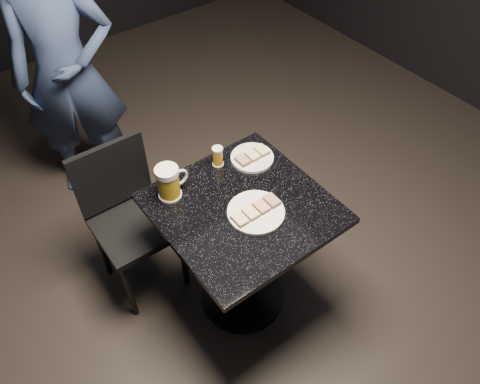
{
  "coord_description": "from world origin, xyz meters",
  "views": [
    {
      "loc": [
        -0.8,
        -1.04,
        2.25
      ],
      "look_at": [
        0.0,
        0.02,
        0.82
      ],
      "focal_mm": 35.0,
      "sensor_mm": 36.0,
      "label": 1
    }
  ],
  "objects_px": {
    "plate_large": "(256,212)",
    "plate_small": "(252,158)",
    "beer_tumbler": "(218,156)",
    "patron": "(67,74)",
    "table": "(243,240)",
    "beer_mug": "(169,182)",
    "chair": "(128,213)"
  },
  "relations": [
    {
      "from": "plate_small",
      "to": "beer_tumbler",
      "type": "bearing_deg",
      "value": 155.49
    },
    {
      "from": "plate_large",
      "to": "beer_tumbler",
      "type": "relative_size",
      "value": 2.48
    },
    {
      "from": "plate_small",
      "to": "beer_tumbler",
      "type": "distance_m",
      "value": 0.17
    },
    {
      "from": "plate_large",
      "to": "table",
      "type": "xyz_separation_m",
      "value": [
        -0.02,
        0.07,
        -0.25
      ]
    },
    {
      "from": "patron",
      "to": "table",
      "type": "relative_size",
      "value": 2.16
    },
    {
      "from": "plate_small",
      "to": "table",
      "type": "bearing_deg",
      "value": -135.74
    },
    {
      "from": "patron",
      "to": "chair",
      "type": "bearing_deg",
      "value": -75.33
    },
    {
      "from": "beer_tumbler",
      "to": "patron",
      "type": "bearing_deg",
      "value": 105.48
    },
    {
      "from": "beer_tumbler",
      "to": "chair",
      "type": "bearing_deg",
      "value": 153.39
    },
    {
      "from": "plate_large",
      "to": "plate_small",
      "type": "height_order",
      "value": "same"
    },
    {
      "from": "chair",
      "to": "plate_large",
      "type": "bearing_deg",
      "value": -56.37
    },
    {
      "from": "beer_tumbler",
      "to": "chair",
      "type": "xyz_separation_m",
      "value": [
        -0.41,
        0.21,
        -0.3
      ]
    },
    {
      "from": "beer_tumbler",
      "to": "chair",
      "type": "height_order",
      "value": "chair"
    },
    {
      "from": "chair",
      "to": "plate_small",
      "type": "bearing_deg",
      "value": -26.06
    },
    {
      "from": "chair",
      "to": "beer_tumbler",
      "type": "bearing_deg",
      "value": -26.61
    },
    {
      "from": "plate_small",
      "to": "chair",
      "type": "distance_m",
      "value": 0.67
    },
    {
      "from": "patron",
      "to": "table",
      "type": "xyz_separation_m",
      "value": [
        0.22,
        -1.31,
        -0.3
      ]
    },
    {
      "from": "beer_mug",
      "to": "beer_tumbler",
      "type": "relative_size",
      "value": 1.61
    },
    {
      "from": "plate_large",
      "to": "beer_mug",
      "type": "height_order",
      "value": "beer_mug"
    },
    {
      "from": "beer_mug",
      "to": "beer_tumbler",
      "type": "bearing_deg",
      "value": 7.27
    },
    {
      "from": "table",
      "to": "beer_tumbler",
      "type": "bearing_deg",
      "value": 76.72
    },
    {
      "from": "plate_large",
      "to": "table",
      "type": "relative_size",
      "value": 0.32
    },
    {
      "from": "beer_tumbler",
      "to": "chair",
      "type": "distance_m",
      "value": 0.55
    },
    {
      "from": "plate_small",
      "to": "plate_large",
      "type": "bearing_deg",
      "value": -125.36
    },
    {
      "from": "beer_tumbler",
      "to": "plate_small",
      "type": "bearing_deg",
      "value": -24.51
    },
    {
      "from": "plate_large",
      "to": "patron",
      "type": "distance_m",
      "value": 1.4
    },
    {
      "from": "patron",
      "to": "chair",
      "type": "xyz_separation_m",
      "value": [
        -0.12,
        -0.83,
        -0.31
      ]
    },
    {
      "from": "patron",
      "to": "beer_tumbler",
      "type": "bearing_deg",
      "value": -51.4
    },
    {
      "from": "table",
      "to": "chair",
      "type": "distance_m",
      "value": 0.59
    },
    {
      "from": "plate_large",
      "to": "beer_tumbler",
      "type": "distance_m",
      "value": 0.35
    },
    {
      "from": "beer_mug",
      "to": "chair",
      "type": "height_order",
      "value": "beer_mug"
    },
    {
      "from": "beer_mug",
      "to": "chair",
      "type": "bearing_deg",
      "value": 119.04
    }
  ]
}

